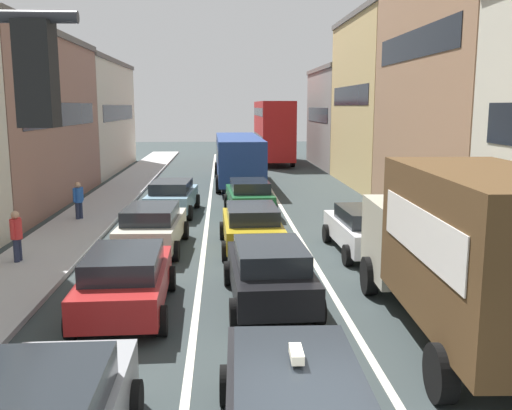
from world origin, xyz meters
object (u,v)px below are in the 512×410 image
object	(u,v)px
bus_far_queue_secondary	(273,129)
coupe_centre_lane_fourth	(249,195)
bus_mid_queue_primary	(238,156)
sedan_right_lane_behind_truck	(365,229)
removalist_box_truck	(465,247)
pedestrian_near_kerb	(78,199)
sedan_left_lane_fourth	(172,196)
taxi_centre_lane_front	(295,406)
pedestrian_far_sidewalk	(16,235)
wagon_left_lane_second	(126,279)
sedan_centre_lane_second	(269,271)
hatchback_centre_lane_third	(252,226)
sedan_left_lane_third	(152,226)

from	to	relation	value
bus_far_queue_secondary	coupe_centre_lane_fourth	bearing A→B (deg)	171.86
bus_mid_queue_primary	sedan_right_lane_behind_truck	bearing A→B (deg)	-168.54
removalist_box_truck	pedestrian_near_kerb	xyz separation A→B (m)	(-10.62, 12.59, -1.03)
sedan_left_lane_fourth	sedan_right_lane_behind_truck	distance (m)	9.82
taxi_centre_lane_front	sedan_left_lane_fourth	world-z (taller)	taxi_centre_lane_front
coupe_centre_lane_fourth	pedestrian_far_sidewalk	world-z (taller)	pedestrian_far_sidewalk
sedan_left_lane_fourth	pedestrian_far_sidewalk	bearing A→B (deg)	157.58
wagon_left_lane_second	pedestrian_near_kerb	size ratio (longest dim) A/B	2.61
sedan_centre_lane_second	sedan_right_lane_behind_truck	world-z (taller)	same
hatchback_centre_lane_third	sedan_left_lane_fourth	distance (m)	7.15
removalist_box_truck	pedestrian_near_kerb	size ratio (longest dim) A/B	4.69
sedan_left_lane_third	bus_mid_queue_primary	world-z (taller)	bus_mid_queue_primary
pedestrian_near_kerb	sedan_centre_lane_second	bearing A→B (deg)	156.82
taxi_centre_lane_front	sedan_centre_lane_second	xyz separation A→B (m)	(0.19, 6.16, -0.00)
wagon_left_lane_second	bus_mid_queue_primary	bearing A→B (deg)	-9.93
hatchback_centre_lane_third	sedan_centre_lane_second	bearing A→B (deg)	-179.70
sedan_centre_lane_second	pedestrian_near_kerb	world-z (taller)	pedestrian_near_kerb
removalist_box_truck	pedestrian_far_sidewalk	size ratio (longest dim) A/B	4.69
taxi_centre_lane_front	pedestrian_near_kerb	bearing A→B (deg)	24.05
sedan_centre_lane_second	bus_mid_queue_primary	size ratio (longest dim) A/B	0.41
bus_far_queue_secondary	pedestrian_far_sidewalk	distance (m)	32.09
taxi_centre_lane_front	pedestrian_near_kerb	world-z (taller)	same
hatchback_centre_lane_third	coupe_centre_lane_fourth	size ratio (longest dim) A/B	0.99
removalist_box_truck	sedan_left_lane_fourth	xyz separation A→B (m)	(-6.95, 14.13, -1.18)
hatchback_centre_lane_third	pedestrian_near_kerb	world-z (taller)	pedestrian_near_kerb
sedan_left_lane_fourth	sedan_right_lane_behind_truck	bearing A→B (deg)	-132.64
hatchback_centre_lane_third	bus_far_queue_secondary	distance (m)	29.04
removalist_box_truck	hatchback_centre_lane_third	distance (m)	8.67
hatchback_centre_lane_third	bus_mid_queue_primary	bearing A→B (deg)	-1.40
sedan_left_lane_third	taxi_centre_lane_front	bearing A→B (deg)	-162.05
pedestrian_near_kerb	sedan_left_lane_third	bearing A→B (deg)	158.92
coupe_centre_lane_fourth	bus_mid_queue_primary	distance (m)	9.24
coupe_centre_lane_fourth	bus_mid_queue_primary	xyz separation A→B (m)	(-0.21, 9.19, 0.96)
hatchback_centre_lane_third	bus_mid_queue_primary	distance (m)	15.63
removalist_box_truck	pedestrian_far_sidewalk	bearing A→B (deg)	62.73
sedan_centre_lane_second	wagon_left_lane_second	size ratio (longest dim) A/B	1.00
sedan_right_lane_behind_truck	pedestrian_near_kerb	distance (m)	11.84
removalist_box_truck	taxi_centre_lane_front	world-z (taller)	removalist_box_truck
hatchback_centre_lane_third	bus_mid_queue_primary	size ratio (longest dim) A/B	0.41
wagon_left_lane_second	bus_far_queue_secondary	distance (m)	35.11
sedan_centre_lane_second	pedestrian_far_sidewalk	world-z (taller)	pedestrian_far_sidewalk
taxi_centre_lane_front	sedan_left_lane_fourth	xyz separation A→B (m)	(-3.11, 17.82, -0.00)
wagon_left_lane_second	pedestrian_far_sidewalk	distance (m)	5.65
sedan_right_lane_behind_truck	wagon_left_lane_second	bearing A→B (deg)	124.55
hatchback_centre_lane_third	sedan_right_lane_behind_truck	bearing A→B (deg)	-101.99
sedan_centre_lane_second	sedan_left_lane_third	bearing A→B (deg)	30.56
bus_far_queue_secondary	sedan_left_lane_fourth	bearing A→B (deg)	163.57
wagon_left_lane_second	sedan_left_lane_third	size ratio (longest dim) A/B	0.99
sedan_centre_lane_second	coupe_centre_lane_fourth	distance (m)	11.64
hatchback_centre_lane_third	bus_far_queue_secondary	bearing A→B (deg)	-7.88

